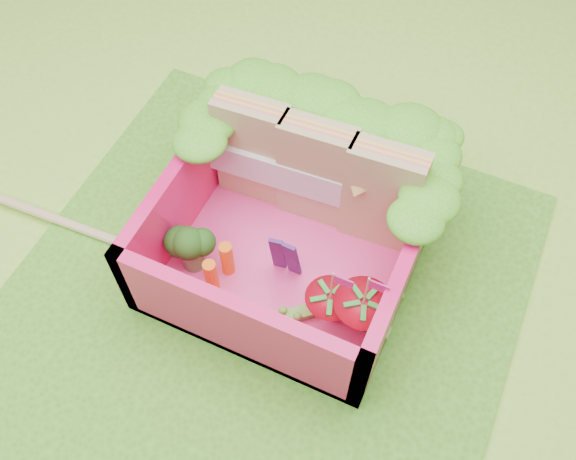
# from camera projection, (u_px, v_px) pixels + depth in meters

# --- Properties ---
(ground) EXTENTS (14.00, 14.00, 0.00)m
(ground) POSITION_uv_depth(u_px,v_px,m) (263.00, 297.00, 3.45)
(ground) COLOR #87DA3D
(ground) RESTS_ON ground
(placemat) EXTENTS (2.60, 2.60, 0.03)m
(placemat) POSITION_uv_depth(u_px,v_px,m) (263.00, 296.00, 3.44)
(placemat) COLOR #519D23
(placemat) RESTS_ON ground
(bento_floor) EXTENTS (1.30, 1.30, 0.05)m
(bento_floor) POSITION_uv_depth(u_px,v_px,m) (291.00, 253.00, 3.54)
(bento_floor) COLOR #FC4095
(bento_floor) RESTS_ON placemat
(bento_box) EXTENTS (1.30, 1.30, 0.55)m
(bento_box) POSITION_uv_depth(u_px,v_px,m) (292.00, 229.00, 3.33)
(bento_box) COLOR #F81462
(bento_box) RESTS_ON placemat
(lettuce_ruffle) EXTENTS (1.43, 0.83, 0.11)m
(lettuce_ruffle) POSITION_uv_depth(u_px,v_px,m) (332.00, 120.00, 3.29)
(lettuce_ruffle) COLOR #3E901A
(lettuce_ruffle) RESTS_ON bento_box
(sandwich_stack) EXTENTS (1.25, 0.24, 0.69)m
(sandwich_stack) POSITION_uv_depth(u_px,v_px,m) (317.00, 173.00, 3.39)
(sandwich_stack) COLOR #A28555
(sandwich_stack) RESTS_ON bento_floor
(broccoli) EXTENTS (0.30, 0.30, 0.26)m
(broccoli) POSITION_uv_depth(u_px,v_px,m) (190.00, 246.00, 3.33)
(broccoli) COLOR #599749
(broccoli) RESTS_ON bento_floor
(carrot_sticks) EXTENTS (0.09, 0.20, 0.25)m
(carrot_sticks) POSITION_uv_depth(u_px,v_px,m) (219.00, 268.00, 3.32)
(carrot_sticks) COLOR orange
(carrot_sticks) RESTS_ON bento_floor
(purple_wedges) EXTENTS (0.15, 0.03, 0.38)m
(purple_wedges) POSITION_uv_depth(u_px,v_px,m) (285.00, 256.00, 3.28)
(purple_wedges) COLOR #3C1857
(purple_wedges) RESTS_ON bento_floor
(strawberry_left) EXTENTS (0.25, 0.25, 0.49)m
(strawberry_left) POSITION_uv_depth(u_px,v_px,m) (329.00, 308.00, 3.19)
(strawberry_left) COLOR red
(strawberry_left) RESTS_ON bento_floor
(strawberry_right) EXTENTS (0.29, 0.29, 0.53)m
(strawberry_right) POSITION_uv_depth(u_px,v_px,m) (361.00, 315.00, 3.14)
(strawberry_right) COLOR red
(strawberry_right) RESTS_ON bento_floor
(snap_peas) EXTENTS (0.64, 0.53, 0.05)m
(snap_peas) POSITION_uv_depth(u_px,v_px,m) (341.00, 310.00, 3.30)
(snap_peas) COLOR #579D31
(snap_peas) RESTS_ON bento_floor
(chopsticks) EXTENTS (2.45, 0.16, 0.04)m
(chopsticks) POSITION_uv_depth(u_px,v_px,m) (113.00, 240.00, 3.59)
(chopsticks) COLOR #E8B87F
(chopsticks) RESTS_ON placemat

